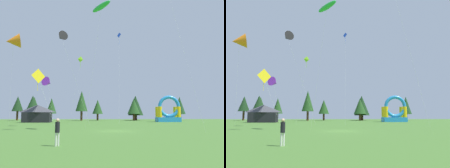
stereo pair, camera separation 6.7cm
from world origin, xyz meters
TOP-DOWN VIEW (x-y plane):
  - ground_plane at (0.00, 0.00)m, footprint 120.00×120.00m
  - kite_black_delta at (-8.47, 9.54)m, footprint 5.92×4.45m
  - kite_purple_delta at (-14.23, 25.92)m, footprint 3.01×3.00m
  - kite_blue_diamond at (1.80, 17.78)m, footprint 0.89×5.71m
  - kite_orange_delta at (-15.76, 8.06)m, footprint 3.06×3.59m
  - kite_yellow_diamond at (-10.07, 2.11)m, footprint 3.23×1.22m
  - kite_green_parafoil at (-1.82, 0.66)m, footprint 3.61×3.67m
  - kite_lime_diamond at (-6.27, 20.61)m, footprint 2.55×0.84m
  - person_near_camera at (-4.48, -13.04)m, footprint 0.41×0.41m
  - inflatable_yellow_castle at (15.05, 30.43)m, footprint 5.74×3.73m
  - festival_tent at (-16.99, 27.97)m, footprint 6.40×3.01m
  - tree_row_1 at (-27.55, 44.72)m, footprint 3.39×3.39m
  - tree_row_2 at (-22.40, 42.60)m, footprint 4.14×4.14m
  - tree_row_3 at (-22.28, 43.89)m, footprint 3.20×3.20m
  - tree_row_4 at (-17.16, 44.18)m, footprint 3.11×3.11m
  - tree_row_5 at (-7.73, 41.16)m, footprint 3.55×3.55m
  - tree_row_6 at (-3.05, 43.76)m, footprint 3.23×3.23m
  - tree_row_7 at (7.91, 42.54)m, footprint 3.83×3.83m
  - tree_row_8 at (8.75, 44.67)m, footprint 4.81×4.81m
  - tree_row_9 at (22.26, 43.21)m, footprint 3.35×3.35m

SIDE VIEW (x-z plane):
  - ground_plane at x=0.00m, z-range 0.00..0.00m
  - person_near_camera at x=-4.48m, z-range 0.17..1.92m
  - festival_tent at x=-16.99m, z-range 0.00..4.11m
  - inflatable_yellow_castle at x=15.05m, z-range -1.02..5.55m
  - tree_row_6 at x=-3.05m, z-range 0.94..7.20m
  - tree_row_7 at x=7.91m, z-range 0.94..7.58m
  - tree_row_4 at x=-17.16m, z-range 0.99..7.76m
  - tree_row_9 at x=22.26m, z-range 0.90..8.17m
  - tree_row_8 at x=8.75m, z-range 0.73..8.41m
  - tree_row_3 at x=-22.28m, z-range 1.15..8.26m
  - tree_row_2 at x=-22.40m, z-range 1.16..8.64m
  - tree_row_1 at x=-27.55m, z-range 1.32..8.70m
  - tree_row_5 at x=-7.73m, z-range 1.31..10.10m
  - kite_yellow_diamond at x=-10.07m, z-range 3.03..10.52m
  - kite_purple_delta at x=-14.23m, z-range 4.00..14.50m
  - kite_lime_diamond at x=-6.27m, z-range 6.37..20.28m
  - kite_orange_delta at x=-15.76m, z-range 6.08..20.83m
  - kite_black_delta at x=-8.47m, z-range 6.90..22.53m
  - kite_green_parafoil at x=-1.82m, z-range 7.58..24.29m
  - kite_blue_diamond at x=1.80m, z-range 8.46..26.82m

